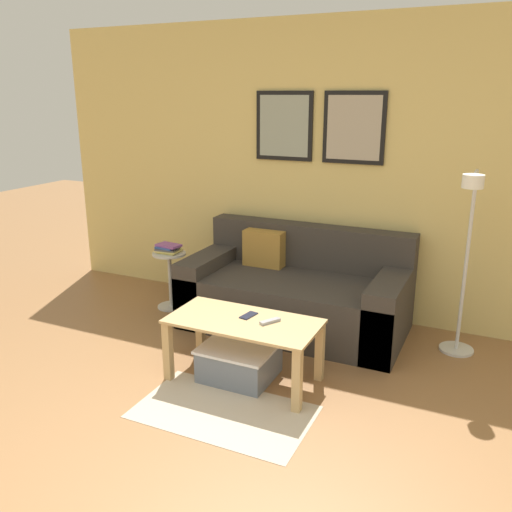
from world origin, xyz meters
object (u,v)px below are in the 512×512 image
book_stack (168,248)px  couch (296,294)px  remote_control (270,321)px  floor_lamp (466,258)px  cell_phone (249,315)px  side_table (170,275)px  storage_bin (239,361)px  coffee_table (244,332)px

book_stack → couch: bearing=4.3°
couch → remote_control: (0.19, -0.98, 0.17)m
book_stack → floor_lamp: bearing=0.8°
cell_phone → couch: bearing=100.3°
floor_lamp → side_table: size_ratio=2.67×
couch → storage_bin: (-0.04, -1.00, -0.17)m
floor_lamp → cell_phone: 1.62m
coffee_table → book_stack: (-1.22, 0.92, 0.21)m
storage_bin → floor_lamp: 1.78m
side_table → book_stack: size_ratio=2.27×
coffee_table → storage_bin: size_ratio=2.04×
side_table → remote_control: 1.65m
book_stack → coffee_table: bearing=-37.0°
side_table → floor_lamp: bearing=1.1°
storage_bin → side_table: (-1.17, 0.90, 0.19)m
floor_lamp → cell_phone: bearing=-146.0°
floor_lamp → storage_bin: bearing=-145.2°
coffee_table → cell_phone: size_ratio=7.39×
storage_bin → floor_lamp: bearing=34.8°
couch → cell_phone: bearing=-89.5°
couch → floor_lamp: bearing=-2.4°
couch → coffee_table: couch is taller
storage_bin → side_table: size_ratio=0.95×
couch → cell_phone: size_ratio=13.15×
coffee_table → storage_bin: 0.25m
side_table → remote_control: side_table is taller
side_table → book_stack: book_stack is taller
couch → floor_lamp: 1.41m
couch → side_table: size_ratio=3.46×
side_table → remote_control: bearing=-32.2°
storage_bin → side_table: bearing=142.5°
couch → remote_control: 1.01m
book_stack → remote_control: book_stack is taller
coffee_table → storage_bin: (-0.04, 0.02, -0.24)m
book_stack → storage_bin: bearing=-37.5°
floor_lamp → book_stack: size_ratio=6.06×
couch → cell_phone: couch is taller
remote_control → book_stack: bearing=178.4°
storage_bin → side_table: side_table is taller
floor_lamp → cell_phone: floor_lamp is taller
coffee_table → remote_control: (0.18, 0.04, 0.10)m
couch → book_stack: couch is taller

